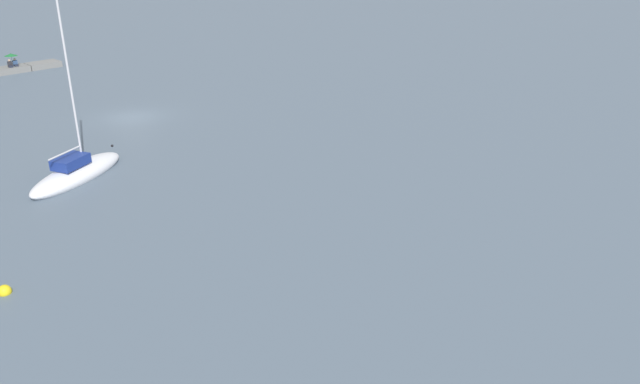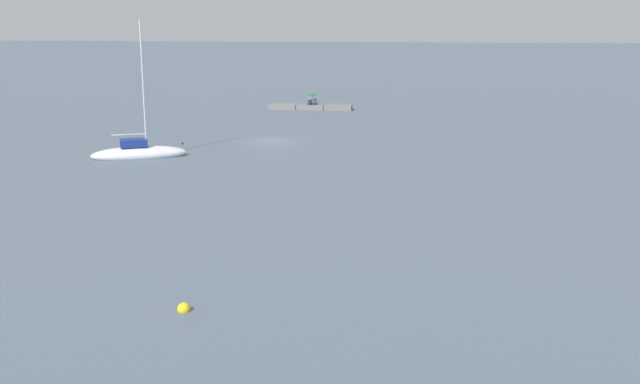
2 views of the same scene
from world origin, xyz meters
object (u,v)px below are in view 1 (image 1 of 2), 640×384
umbrella_open_green (11,55)px  sailboat_white_far (77,173)px  person_seated_blue_left (15,63)px  person_seated_dark_right (10,64)px  mooring_buoy_near (5,291)px

umbrella_open_green → sailboat_white_far: (8.74, 30.59, -1.31)m
umbrella_open_green → sailboat_white_far: bearing=74.1°
person_seated_blue_left → person_seated_dark_right: 0.58m
umbrella_open_green → mooring_buoy_near: bearing=67.8°
person_seated_blue_left → umbrella_open_green: umbrella_open_green is taller
person_seated_blue_left → umbrella_open_green: bearing=1.2°
umbrella_open_green → mooring_buoy_near: (16.25, 39.80, -1.57)m
sailboat_white_far → mooring_buoy_near: 11.88m
umbrella_open_green → mooring_buoy_near: 43.01m
person_seated_blue_left → sailboat_white_far: (9.01, 30.56, -0.46)m
person_seated_blue_left → person_seated_dark_right: bearing=23.3°
person_seated_dark_right → umbrella_open_green: bearing=-139.5°
umbrella_open_green → mooring_buoy_near: size_ratio=2.45×
person_seated_blue_left → sailboat_white_far: sailboat_white_far is taller
person_seated_dark_right → mooring_buoy_near: 42.71m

